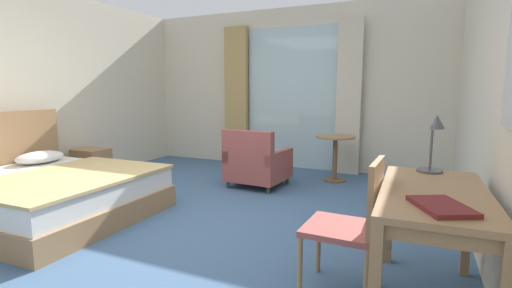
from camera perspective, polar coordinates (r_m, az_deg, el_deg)
name	(u,v)px	position (r m, az deg, el deg)	size (l,w,h in m)	color
ground	(184,228)	(3.97, -11.01, -12.59)	(5.91, 6.92, 0.10)	#426084
wall_back	(289,89)	(6.58, 5.11, 8.47)	(5.51, 0.12, 2.75)	beige
wall_left	(6,89)	(5.72, -34.23, 7.09)	(0.12, 6.52, 2.75)	beige
wall_right	(509,88)	(3.05, 34.49, 7.21)	(0.12, 6.52, 2.75)	beige
balcony_glass_door	(291,99)	(6.48, 5.41, 7.01)	(1.59, 0.02, 2.42)	silver
curtain_panel_left	(236,97)	(6.79, -3.06, 7.32)	(0.43, 0.10, 2.48)	tan
curtain_panel_right	(349,98)	(6.13, 14.18, 6.97)	(0.38, 0.10, 2.48)	beige
bed	(45,192)	(4.62, -29.88, -6.45)	(2.04, 1.84, 1.10)	#9E754C
nightstand	(92,165)	(6.05, -24.08, -2.98)	(0.47, 0.38, 0.49)	#9E754C
writing_desk	(433,205)	(2.47, 25.76, -8.56)	(0.62, 1.27, 0.77)	#9E754C
desk_chair	(354,220)	(2.53, 14.95, -11.35)	(0.48, 0.47, 0.93)	#9E4C47
desk_lamp	(434,138)	(2.93, 25.88, 0.78)	(0.18, 0.18, 0.42)	#4C4C51
closed_book	(441,206)	(2.08, 26.77, -8.62)	(0.22, 0.33, 0.03)	maroon
armchair_by_window	(256,164)	(5.20, 0.08, -3.11)	(0.80, 0.80, 0.82)	#9E4C47
round_cafe_table	(335,148)	(5.62, 12.16, -0.65)	(0.58, 0.58, 0.68)	#9E754C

